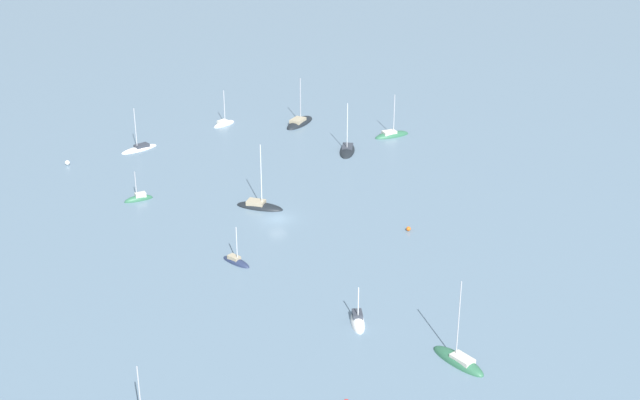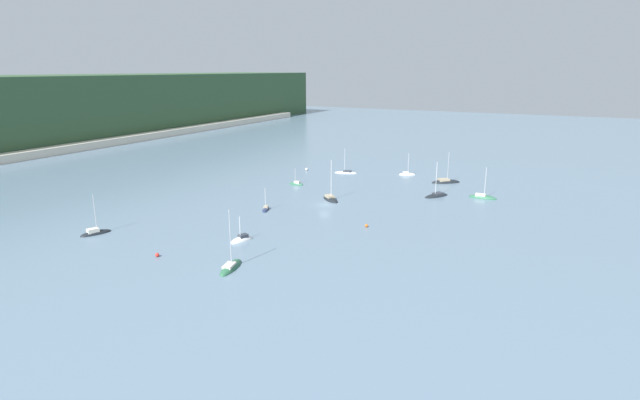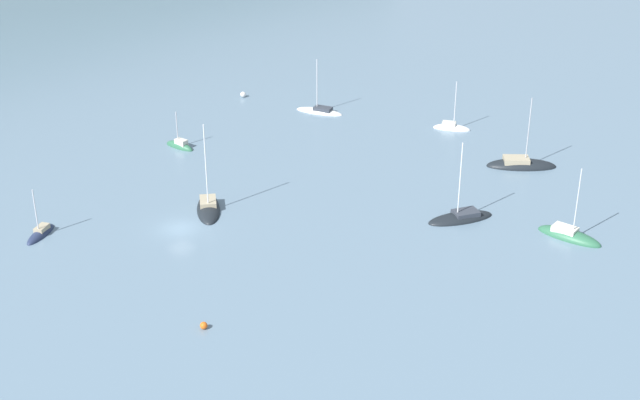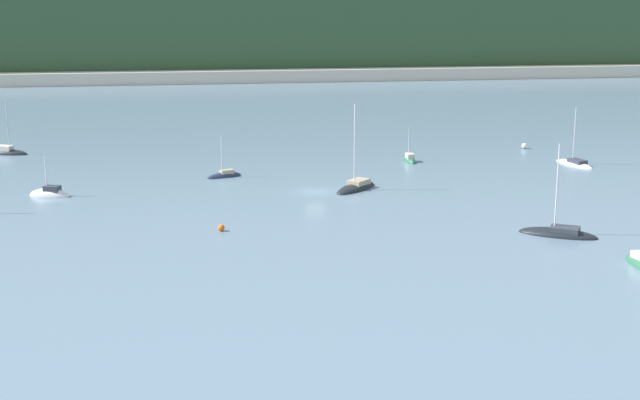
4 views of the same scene
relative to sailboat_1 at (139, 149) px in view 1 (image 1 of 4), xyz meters
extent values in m
plane|color=slate|center=(-38.89, -11.57, -0.10)|extent=(600.00, 600.00, 0.00)
cylinder|color=#B2B2B7|center=(-80.84, 20.66, 4.36)|extent=(0.14, 0.14, 8.10)
ellipsoid|color=white|center=(-0.02, 0.06, -0.10)|extent=(4.11, 7.65, 1.12)
cube|color=#333842|center=(0.14, -0.50, 0.50)|extent=(2.20, 2.96, 0.57)
cylinder|color=silver|center=(-0.12, 0.41, 4.10)|extent=(0.14, 0.14, 7.78)
ellipsoid|color=white|center=(-70.95, -9.02, -0.10)|extent=(5.43, 3.42, 1.97)
cube|color=#333842|center=(-70.56, -9.16, 0.83)|extent=(2.16, 1.78, 0.78)
cylinder|color=silver|center=(-71.19, -8.93, 2.76)|extent=(0.14, 0.14, 4.63)
ellipsoid|color=black|center=(0.62, -32.91, -0.10)|extent=(7.88, 9.00, 1.94)
cube|color=tan|center=(0.19, -32.34, 0.79)|extent=(3.68, 3.88, 0.72)
cylinder|color=#B2B2B7|center=(0.89, -33.27, 4.80)|extent=(0.14, 0.14, 8.73)
ellipsoid|color=black|center=(-33.66, -10.74, -0.10)|extent=(7.24, 7.54, 1.50)
cube|color=tan|center=(-33.24, -10.28, 0.67)|extent=(3.27, 3.33, 0.71)
cylinder|color=silver|center=(-33.92, -11.02, 5.47)|extent=(0.14, 0.14, 10.31)
ellipsoid|color=black|center=(-17.29, -34.60, -0.10)|extent=(8.19, 6.48, 1.43)
cube|color=#333842|center=(-16.75, -34.93, 0.58)|extent=(3.44, 3.12, 0.56)
cylinder|color=silver|center=(-17.63, -34.39, 4.79)|extent=(0.14, 0.14, 8.99)
ellipsoid|color=#2D6647|center=(-13.64, -46.10, -0.10)|extent=(2.44, 7.30, 1.83)
cube|color=silver|center=(-13.65, -45.52, 0.73)|extent=(1.68, 2.64, 0.64)
cylinder|color=silver|center=(-13.64, -46.47, 4.29)|extent=(0.14, 0.14, 7.78)
ellipsoid|color=#232D4C|center=(-49.60, -0.88, -0.10)|extent=(5.17, 3.39, 1.29)
cube|color=tan|center=(-49.24, -0.71, 0.54)|extent=(2.07, 1.68, 0.56)
cylinder|color=silver|center=(-49.83, -0.98, 2.87)|extent=(0.14, 0.14, 5.22)
ellipsoid|color=#2D6647|center=(-83.35, -15.69, -0.10)|extent=(7.96, 3.97, 1.84)
cube|color=beige|center=(-83.94, -15.83, 0.66)|extent=(3.04, 2.17, 0.51)
cylinder|color=#B2B2B7|center=(-82.98, -15.60, 5.38)|extent=(0.14, 0.14, 9.94)
ellipsoid|color=#2D6647|center=(-22.61, 6.05, -0.10)|extent=(1.53, 4.77, 1.60)
cube|color=beige|center=(-22.60, 5.67, 0.73)|extent=(1.03, 1.73, 0.78)
cylinder|color=#B2B2B7|center=(-22.61, 6.28, 2.63)|extent=(0.14, 0.14, 4.57)
ellipsoid|color=silver|center=(6.44, -18.95, -0.10)|extent=(3.81, 5.57, 1.41)
cube|color=silver|center=(6.27, -18.56, 0.62)|extent=(1.94, 2.26, 0.65)
cylinder|color=silver|center=(6.55, -19.19, 3.62)|extent=(0.14, 0.14, 6.65)
sphere|color=white|center=(-2.21, 13.59, 0.34)|extent=(0.87, 0.87, 0.87)
sphere|color=orange|center=(-51.11, -27.91, 0.25)|extent=(0.70, 0.70, 0.70)
camera|label=1|loc=(-154.56, 35.37, 59.06)|focal=50.00mm
camera|label=2|loc=(-147.84, -66.00, 33.34)|focal=28.00mm
camera|label=3|loc=(-97.19, -78.93, 45.63)|focal=50.00mm
camera|label=4|loc=(-54.25, -117.18, 24.49)|focal=50.00mm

